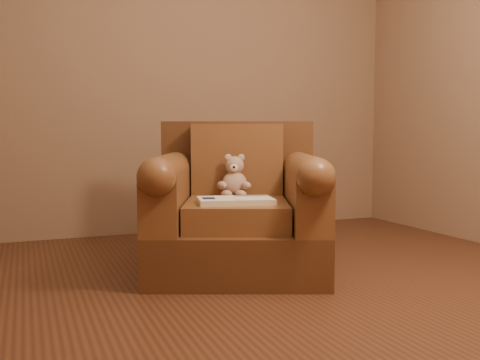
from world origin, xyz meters
name	(u,v)px	position (x,y,z in m)	size (l,w,h in m)	color
floor	(280,297)	(0.00, 0.00, 0.00)	(4.00, 4.00, 0.00)	#512E1B
armchair	(237,212)	(0.01, 0.60, 0.35)	(1.29, 1.26, 0.90)	#54331C
teddy_bear	(234,181)	(0.02, 0.69, 0.53)	(0.20, 0.23, 0.27)	tan
guidebook	(235,201)	(-0.09, 0.39, 0.45)	(0.46, 0.33, 0.03)	beige
side_table	(300,213)	(0.64, 0.98, 0.26)	(0.35, 0.35, 0.48)	#C48235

